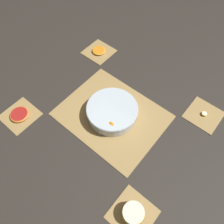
{
  "coord_description": "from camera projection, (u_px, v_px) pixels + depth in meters",
  "views": [
    {
      "loc": [
        0.35,
        -0.42,
        0.91
      ],
      "look_at": [
        0.0,
        0.0,
        0.03
      ],
      "focal_mm": 35.0,
      "sensor_mm": 36.0,
      "label": 1
    }
  ],
  "objects": [
    {
      "name": "orange_slice_whole",
      "position": [
        99.0,
        51.0,
        1.29
      ],
      "size": [
        0.08,
        0.08,
        0.01
      ],
      "color": "orange",
      "rests_on": "coaster_mat_far_left"
    },
    {
      "name": "coaster_mat_near_right",
      "position": [
        132.0,
        214.0,
        0.83
      ],
      "size": [
        0.16,
        0.16,
        0.01
      ],
      "color": "#A8844C",
      "rests_on": "ground_plane"
    },
    {
      "name": "fruit_salad_bowl",
      "position": [
        112.0,
        111.0,
        1.03
      ],
      "size": [
        0.24,
        0.24,
        0.06
      ],
      "color": "silver",
      "rests_on": "bamboo_mat_center"
    },
    {
      "name": "ground_plane",
      "position": [
        112.0,
        115.0,
        1.06
      ],
      "size": [
        6.0,
        6.0,
        0.0
      ],
      "primitive_type": "plane",
      "color": "#2D2823"
    },
    {
      "name": "grapefruit_slice",
      "position": [
        19.0,
        114.0,
        1.05
      ],
      "size": [
        0.09,
        0.09,
        0.01
      ],
      "color": "#B2231E",
      "rests_on": "coaster_mat_near_left"
    },
    {
      "name": "coaster_mat_far_right",
      "position": [
        204.0,
        115.0,
        1.06
      ],
      "size": [
        0.16,
        0.16,
        0.01
      ],
      "color": "#A8844C",
      "rests_on": "ground_plane"
    },
    {
      "name": "banana_coin_single",
      "position": [
        204.0,
        114.0,
        1.05
      ],
      "size": [
        0.03,
        0.03,
        0.01
      ],
      "color": "#F7EFC6",
      "rests_on": "coaster_mat_far_right"
    },
    {
      "name": "bamboo_mat_center",
      "position": [
        112.0,
        115.0,
        1.06
      ],
      "size": [
        0.49,
        0.39,
        0.01
      ],
      "color": "#A8844C",
      "rests_on": "ground_plane"
    },
    {
      "name": "coaster_mat_near_left",
      "position": [
        20.0,
        115.0,
        1.06
      ],
      "size": [
        0.16,
        0.16,
        0.01
      ],
      "color": "#A8844C",
      "rests_on": "ground_plane"
    },
    {
      "name": "apple_half",
      "position": [
        133.0,
        213.0,
        0.8
      ],
      "size": [
        0.09,
        0.09,
        0.05
      ],
      "color": "gold",
      "rests_on": "coaster_mat_near_right"
    },
    {
      "name": "coaster_mat_far_left",
      "position": [
        99.0,
        52.0,
        1.29
      ],
      "size": [
        0.16,
        0.16,
        0.01
      ],
      "color": "#A8844C",
      "rests_on": "ground_plane"
    }
  ]
}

